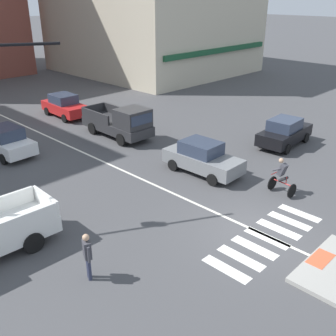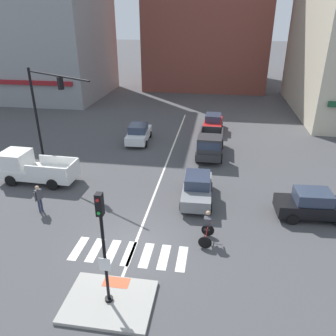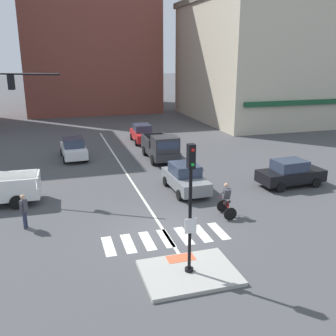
# 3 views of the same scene
# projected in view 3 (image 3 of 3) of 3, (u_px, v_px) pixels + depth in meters

# --- Properties ---
(ground_plane) EXTENTS (300.00, 300.00, 0.00)m
(ground_plane) POSITION_uv_depth(u_px,v_px,m) (162.00, 233.00, 17.37)
(ground_plane) COLOR #474749
(traffic_island) EXTENTS (3.45, 2.62, 0.15)m
(traffic_island) POSITION_uv_depth(u_px,v_px,m) (189.00, 273.00, 14.05)
(traffic_island) COLOR #A3A099
(traffic_island) RESTS_ON ground
(tactile_pad_front) EXTENTS (1.10, 0.60, 0.01)m
(tactile_pad_front) POSITION_uv_depth(u_px,v_px,m) (181.00, 258.00, 14.91)
(tactile_pad_front) COLOR #DB5B38
(tactile_pad_front) RESTS_ON traffic_island
(signal_pole) EXTENTS (0.44, 0.38, 4.78)m
(signal_pole) POSITION_uv_depth(u_px,v_px,m) (190.00, 198.00, 13.20)
(signal_pole) COLOR black
(signal_pole) RESTS_ON traffic_island
(crosswalk_stripe_a) EXTENTS (0.44, 1.80, 0.01)m
(crosswalk_stripe_a) POSITION_uv_depth(u_px,v_px,m) (109.00, 246.00, 16.14)
(crosswalk_stripe_a) COLOR silver
(crosswalk_stripe_a) RESTS_ON ground
(crosswalk_stripe_b) EXTENTS (0.44, 1.80, 0.01)m
(crosswalk_stripe_b) POSITION_uv_depth(u_px,v_px,m) (128.00, 243.00, 16.38)
(crosswalk_stripe_b) COLOR silver
(crosswalk_stripe_b) RESTS_ON ground
(crosswalk_stripe_c) EXTENTS (0.44, 1.80, 0.01)m
(crosswalk_stripe_c) POSITION_uv_depth(u_px,v_px,m) (147.00, 241.00, 16.61)
(crosswalk_stripe_c) COLOR silver
(crosswalk_stripe_c) RESTS_ON ground
(crosswalk_stripe_d) EXTENTS (0.44, 1.80, 0.01)m
(crosswalk_stripe_d) POSITION_uv_depth(u_px,v_px,m) (166.00, 238.00, 16.84)
(crosswalk_stripe_d) COLOR silver
(crosswalk_stripe_d) RESTS_ON ground
(crosswalk_stripe_e) EXTENTS (0.44, 1.80, 0.01)m
(crosswalk_stripe_e) POSITION_uv_depth(u_px,v_px,m) (184.00, 236.00, 17.07)
(crosswalk_stripe_e) COLOR silver
(crosswalk_stripe_e) RESTS_ON ground
(crosswalk_stripe_f) EXTENTS (0.44, 1.80, 0.01)m
(crosswalk_stripe_f) POSITION_uv_depth(u_px,v_px,m) (202.00, 233.00, 17.30)
(crosswalk_stripe_f) COLOR silver
(crosswalk_stripe_f) RESTS_ON ground
(crosswalk_stripe_g) EXTENTS (0.44, 1.80, 0.01)m
(crosswalk_stripe_g) POSITION_uv_depth(u_px,v_px,m) (219.00, 231.00, 17.54)
(crosswalk_stripe_g) COLOR silver
(crosswalk_stripe_g) RESTS_ON ground
(lane_centre_line) EXTENTS (0.14, 28.00, 0.01)m
(lane_centre_line) POSITION_uv_depth(u_px,v_px,m) (125.00, 171.00, 26.58)
(lane_centre_line) COLOR silver
(lane_centre_line) RESTS_ON ground
(building_corner_left) EXTENTS (18.34, 17.96, 19.04)m
(building_corner_left) POSITION_uv_depth(u_px,v_px,m) (88.00, 42.00, 55.62)
(building_corner_left) COLOR brown
(building_corner_left) RESTS_ON ground
(building_far_block) EXTENTS (17.95, 19.76, 14.42)m
(building_far_block) POSITION_uv_depth(u_px,v_px,m) (266.00, 59.00, 47.03)
(building_far_block) COLOR beige
(building_far_block) RESTS_ON ground
(car_black_cross_right) EXTENTS (4.18, 2.01, 1.64)m
(car_black_cross_right) POSITION_uv_depth(u_px,v_px,m) (290.00, 173.00, 23.40)
(car_black_cross_right) COLOR black
(car_black_cross_right) RESTS_ON ground
(car_red_eastbound_distant) EXTENTS (1.94, 4.15, 1.64)m
(car_red_eastbound_distant) POSITION_uv_depth(u_px,v_px,m) (142.00, 134.00, 35.17)
(car_red_eastbound_distant) COLOR red
(car_red_eastbound_distant) RESTS_ON ground
(car_grey_eastbound_mid) EXTENTS (1.92, 4.14, 1.64)m
(car_grey_eastbound_mid) POSITION_uv_depth(u_px,v_px,m) (185.00, 178.00, 22.48)
(car_grey_eastbound_mid) COLOR slate
(car_grey_eastbound_mid) RESTS_ON ground
(car_white_westbound_distant) EXTENTS (1.99, 4.18, 1.64)m
(car_white_westbound_distant) POSITION_uv_depth(u_px,v_px,m) (74.00, 148.00, 29.57)
(car_white_westbound_distant) COLOR white
(car_white_westbound_distant) RESTS_ON ground
(pickup_truck_charcoal_eastbound_far) EXTENTS (2.13, 5.13, 2.08)m
(pickup_truck_charcoal_eastbound_far) POSITION_uv_depth(u_px,v_px,m) (161.00, 148.00, 29.01)
(pickup_truck_charcoal_eastbound_far) COLOR #2D2D30
(pickup_truck_charcoal_eastbound_far) RESTS_ON ground
(cyclist) EXTENTS (0.75, 1.14, 1.68)m
(cyclist) POSITION_uv_depth(u_px,v_px,m) (227.00, 199.00, 18.99)
(cyclist) COLOR black
(cyclist) RESTS_ON ground
(pedestrian_at_curb_left) EXTENTS (0.34, 0.52, 1.67)m
(pedestrian_at_curb_left) POSITION_uv_depth(u_px,v_px,m) (24.00, 209.00, 17.55)
(pedestrian_at_curb_left) COLOR #2D334C
(pedestrian_at_curb_left) RESTS_ON ground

